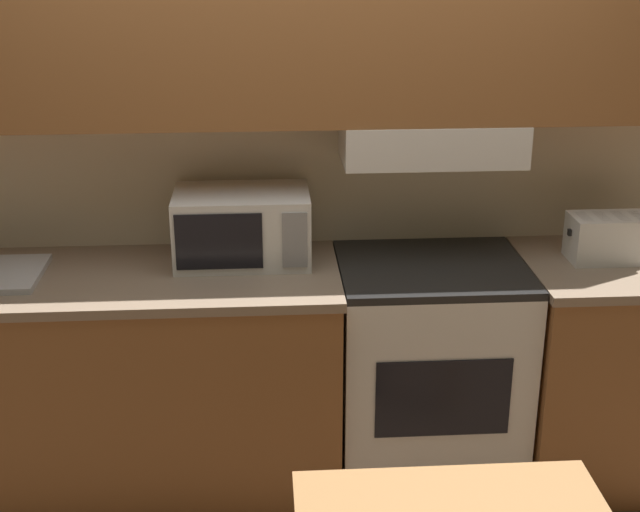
% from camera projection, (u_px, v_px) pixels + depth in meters
% --- Properties ---
extents(ground_plane, '(16.00, 16.00, 0.00)m').
position_uv_depth(ground_plane, '(301.00, 434.00, 4.02)').
color(ground_plane, '#4C3828').
extents(wall_back, '(5.42, 0.38, 2.55)m').
position_uv_depth(wall_back, '(302.00, 113.00, 3.44)').
color(wall_back, beige).
rests_on(wall_back, ground_plane).
extents(lower_counter_main, '(1.66, 0.66, 0.93)m').
position_uv_depth(lower_counter_main, '(128.00, 383.00, 3.51)').
color(lower_counter_main, brown).
rests_on(lower_counter_main, ground_plane).
extents(lower_counter_right_stub, '(0.65, 0.66, 0.93)m').
position_uv_depth(lower_counter_right_stub, '(596.00, 368.00, 3.63)').
color(lower_counter_right_stub, brown).
rests_on(lower_counter_right_stub, ground_plane).
extents(stove_range, '(0.72, 0.62, 0.93)m').
position_uv_depth(stove_range, '(428.00, 372.00, 3.60)').
color(stove_range, silver).
rests_on(stove_range, ground_plane).
extents(microwave, '(0.52, 0.35, 0.28)m').
position_uv_depth(microwave, '(242.00, 226.00, 3.44)').
color(microwave, silver).
rests_on(microwave, lower_counter_main).
extents(toaster, '(0.31, 0.17, 0.18)m').
position_uv_depth(toaster, '(609.00, 238.00, 3.46)').
color(toaster, silver).
rests_on(toaster, lower_counter_right_stub).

